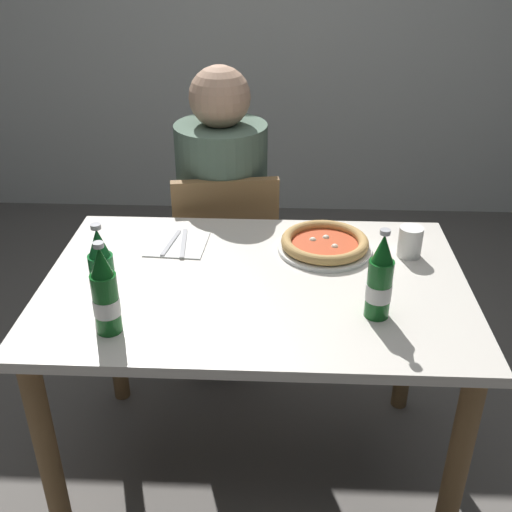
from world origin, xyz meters
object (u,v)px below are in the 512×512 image
dining_table_main (255,313)px  chair_behind_table (226,257)px  beer_bottle_center (103,275)px  pizza_margherita_near (325,244)px  beer_bottle_right (105,295)px  napkin_with_cutlery (177,244)px  beer_bottle_left (380,281)px  diner_seated (223,228)px  paper_cup (410,242)px

dining_table_main → chair_behind_table: chair_behind_table is taller
beer_bottle_center → pizza_margherita_near: bearing=31.1°
beer_bottle_right → napkin_with_cutlery: size_ratio=1.29×
beer_bottle_left → napkin_with_cutlery: (-0.58, 0.37, -0.10)m
beer_bottle_center → beer_bottle_right: size_ratio=1.00×
beer_bottle_left → beer_bottle_right: 0.68m
beer_bottle_right → napkin_with_cutlery: 0.48m
diner_seated → napkin_with_cutlery: 0.50m
dining_table_main → beer_bottle_right: beer_bottle_right is taller
chair_behind_table → paper_cup: chair_behind_table is taller
beer_bottle_right → beer_bottle_left: bearing=8.2°
chair_behind_table → beer_bottle_center: beer_bottle_center is taller
dining_table_main → pizza_margherita_near: size_ratio=4.13×
chair_behind_table → paper_cup: (0.60, -0.45, 0.32)m
beer_bottle_left → beer_bottle_center: size_ratio=1.00×
pizza_margherita_near → beer_bottle_right: beer_bottle_right is taller
beer_bottle_left → diner_seated: bearing=120.1°
pizza_margherita_near → beer_bottle_center: 0.69m
dining_table_main → napkin_with_cutlery: bearing=141.4°
beer_bottle_center → paper_cup: size_ratio=2.60×
beer_bottle_center → napkin_with_cutlery: bearing=70.8°
beer_bottle_center → paper_cup: beer_bottle_center is taller
dining_table_main → pizza_margherita_near: bearing=42.8°
beer_bottle_left → beer_bottle_right: size_ratio=1.00×
beer_bottle_center → napkin_with_cutlery: 0.40m
beer_bottle_left → paper_cup: bearing=67.0°
dining_table_main → pizza_margherita_near: 0.31m
diner_seated → pizza_margherita_near: size_ratio=4.16×
dining_table_main → diner_seated: (-0.16, 0.66, -0.05)m
beer_bottle_center → beer_bottle_left: bearing=0.2°
pizza_margherita_near → beer_bottle_right: bearing=-141.0°
beer_bottle_right → paper_cup: bearing=27.6°
dining_table_main → diner_seated: bearing=103.3°
paper_cup → beer_bottle_right: bearing=-152.4°
beer_bottle_center → diner_seated: bearing=74.6°
diner_seated → pizza_margherita_near: 0.62m
chair_behind_table → beer_bottle_left: size_ratio=3.44×
diner_seated → paper_cup: 0.82m
pizza_margherita_near → beer_bottle_center: beer_bottle_center is taller
diner_seated → pizza_margherita_near: bearing=-52.4°
beer_bottle_left → paper_cup: size_ratio=2.60×
dining_table_main → paper_cup: (0.46, 0.16, 0.16)m
beer_bottle_center → napkin_with_cutlery: size_ratio=1.29×
diner_seated → beer_bottle_left: 0.99m
dining_table_main → beer_bottle_center: bearing=-156.7°
beer_bottle_left → dining_table_main: bearing=153.2°
dining_table_main → napkin_with_cutlery: size_ratio=6.29×
pizza_margherita_near → paper_cup: paper_cup is taller
beer_bottle_right → paper_cup: 0.91m
pizza_margherita_near → chair_behind_table: bearing=129.9°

